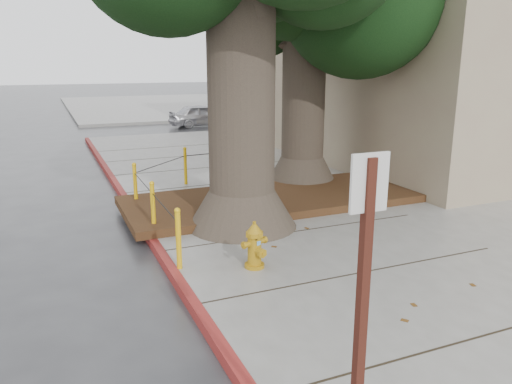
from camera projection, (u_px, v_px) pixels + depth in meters
ground at (331, 288)px, 7.15m from camera, size 140.00×140.00×0.00m
sidewalk_main at (496, 197)px, 11.63m from camera, size 16.00×26.00×0.15m
sidewalk_far at (184, 105)px, 36.09m from camera, size 16.00×20.00×0.15m
curb_red at (155, 245)px, 8.59m from camera, size 0.14×26.00×0.16m
planter_bed at (273, 199)px, 10.90m from camera, size 6.40×2.60×0.16m
building_corner at (456, 6)px, 17.23m from camera, size 12.00×13.00×10.00m
building_side_white at (335, 41)px, 35.20m from camera, size 10.00×10.00×9.00m
building_side_grey at (359, 26)px, 42.43m from camera, size 12.00×14.00×12.00m
bollard_ring at (188, 182)px, 10.54m from camera, size 3.79×5.39×0.95m
fire_hydrant at (255, 245)px, 7.40m from camera, size 0.38×0.37×0.72m
signpost at (361, 327)px, 3.06m from camera, size 0.25×0.06×2.51m
car_silver at (202, 115)px, 24.55m from camera, size 3.27×1.38×1.10m
car_red at (347, 106)px, 28.16m from camera, size 4.11×1.48×1.35m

